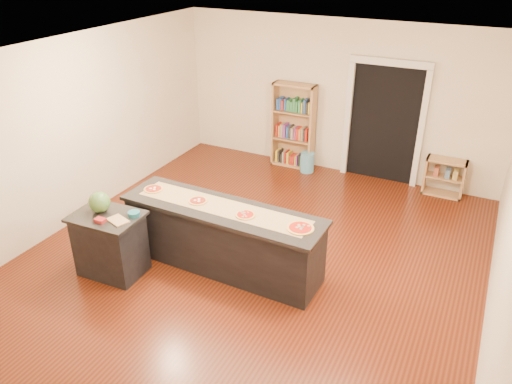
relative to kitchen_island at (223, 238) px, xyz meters
The scene contains 16 objects.
room 1.01m from the kitchen_island, 41.19° to the left, with size 6.00×7.00×2.80m.
doorway 3.96m from the kitchen_island, 72.40° to the left, with size 1.40×0.09×2.21m.
kitchen_island is the anchor object (origin of this frame).
side_counter 1.47m from the kitchen_island, 148.88° to the right, with size 0.88×0.64×0.87m.
bookshelf 3.60m from the kitchen_island, 97.69° to the left, with size 0.81×0.29×1.62m, color tan.
low_shelf 4.25m from the kitchen_island, 56.57° to the left, with size 0.66×0.28×0.66m, color tan.
waste_bin 3.40m from the kitchen_island, 91.83° to the left, with size 0.26×0.26×0.38m, color #569CC0.
kraft_paper 0.45m from the kitchen_island, 88.73° to the left, with size 2.39×0.43×0.00m, color #987A4E.
watermelon 1.65m from the kitchen_island, 152.80° to the right, with size 0.27×0.27×0.27m, color #144214.
cutting_board 1.37m from the kitchen_island, 141.85° to the right, with size 0.27×0.18×0.02m, color tan.
package_red 1.57m from the kitchen_island, 142.60° to the right, with size 0.13×0.09×0.05m, color maroon.
package_teal 1.19m from the kitchen_island, 146.63° to the right, with size 0.15×0.15×0.06m, color #195966.
pizza_a 1.19m from the kitchen_island, behind, with size 0.25×0.25×0.02m.
pizza_b 0.59m from the kitchen_island, behind, with size 0.27×0.27×0.02m.
pizza_c 0.59m from the kitchen_island, ahead, with size 0.26×0.26×0.02m.
pizza_d 1.19m from the kitchen_island, ahead, with size 0.32×0.32×0.02m.
Camera 1 is at (2.62, -5.05, 4.02)m, focal length 35.00 mm.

